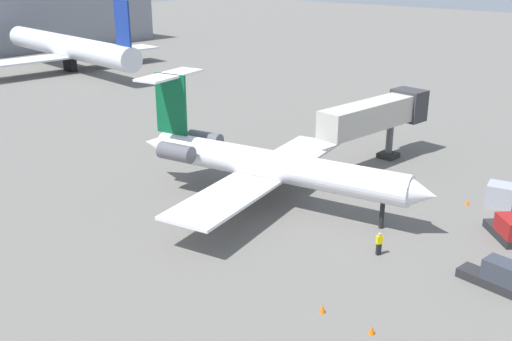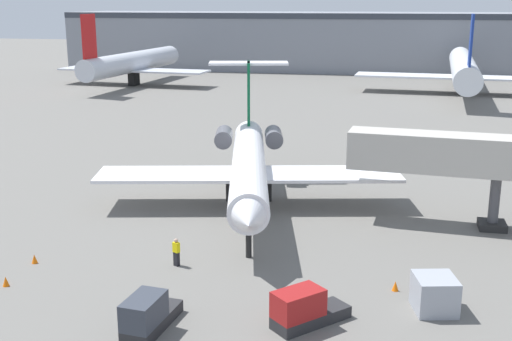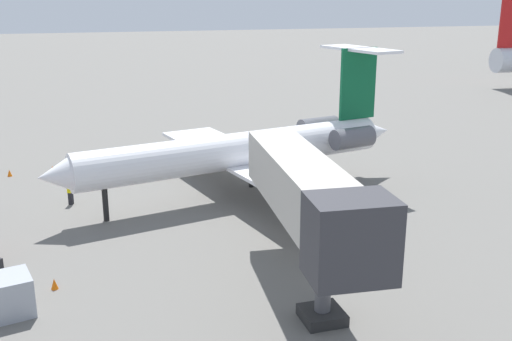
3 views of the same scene
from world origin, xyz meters
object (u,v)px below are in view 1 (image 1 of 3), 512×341
baggage_tug_spare (507,229)px  baggage_tug_trailing (498,276)px  traffic_cone_near (323,309)px  parked_airliner_west_mid (69,47)px  cargo_container_uld (500,195)px  traffic_cone_mid (372,330)px  ground_crew_marshaller (379,244)px  regional_jet (263,163)px  traffic_cone_far (467,202)px  jet_bridge (380,114)px

baggage_tug_spare → baggage_tug_trailing: bearing=-163.6°
traffic_cone_near → parked_airliner_west_mid: parked_airliner_west_mid is taller
cargo_container_uld → traffic_cone_near: cargo_container_uld is taller
baggage_tug_spare → parked_airliner_west_mid: 85.69m
baggage_tug_spare → traffic_cone_near: baggage_tug_spare is taller
baggage_tug_trailing → cargo_container_uld: size_ratio=1.63×
traffic_cone_mid → cargo_container_uld: bearing=4.7°
baggage_tug_trailing → baggage_tug_spare: bearing=16.4°
ground_crew_marshaller → parked_airliner_west_mid: size_ratio=0.04×
traffic_cone_near → regional_jet: bearing=53.7°
baggage_tug_spare → traffic_cone_mid: 16.58m
baggage_tug_trailing → cargo_container_uld: baggage_tug_trailing is taller
regional_jet → parked_airliner_west_mid: bearing=71.9°
baggage_tug_spare → traffic_cone_far: bearing=48.4°
jet_bridge → traffic_cone_far: (-4.55, -11.48, -4.69)m
jet_bridge → baggage_tug_trailing: (-15.93, -18.41, -4.13)m
baggage_tug_spare → jet_bridge: bearing=61.5°
jet_bridge → cargo_container_uld: bearing=-101.2°
traffic_cone_mid → ground_crew_marshaller: bearing=29.3°
regional_jet → baggage_tug_spare: regional_jet is taller
cargo_container_uld → traffic_cone_near: 22.93m
jet_bridge → baggage_tug_trailing: bearing=-130.9°
baggage_tug_trailing → baggage_tug_spare: size_ratio=1.07×
cargo_container_uld → traffic_cone_near: bearing=176.6°
traffic_cone_mid → baggage_tug_spare: bearing=-3.7°
traffic_cone_mid → regional_jet: bearing=59.6°
traffic_cone_mid → traffic_cone_far: 21.17m
traffic_cone_near → traffic_cone_far: 20.99m
traffic_cone_near → baggage_tug_spare: bearing=-14.4°
ground_crew_marshaller → baggage_tug_trailing: 7.85m
baggage_tug_spare → cargo_container_uld: (6.19, 2.91, 0.07)m
regional_jet → ground_crew_marshaller: regional_jet is taller
traffic_cone_mid → jet_bridge: bearing=31.0°
jet_bridge → baggage_tug_trailing: size_ratio=3.46×
baggage_tug_spare → traffic_cone_near: (-16.69, 4.28, -0.56)m
jet_bridge → parked_airliner_west_mid: 68.26m
ground_crew_marshaller → traffic_cone_far: (12.60, -0.83, -0.58)m
traffic_cone_near → traffic_cone_mid: same height
jet_bridge → traffic_cone_near: size_ratio=25.92×
baggage_tug_spare → cargo_container_uld: size_ratio=1.53×
baggage_tug_spare → traffic_cone_mid: (-16.54, 1.06, -0.56)m
baggage_tug_trailing → traffic_cone_near: size_ratio=7.50×
traffic_cone_mid → traffic_cone_far: size_ratio=1.00×
ground_crew_marshaller → baggage_tug_spare: 10.06m
regional_jet → parked_airliner_west_mid: 69.84m
regional_jet → baggage_tug_trailing: (-0.42, -19.99, -2.64)m
parked_airliner_west_mid → baggage_tug_trailing: bearing=-104.3°
regional_jet → cargo_container_uld: size_ratio=10.55×
jet_bridge → traffic_cone_mid: jet_bridge is taller
parked_airliner_west_mid → regional_jet: bearing=-108.1°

